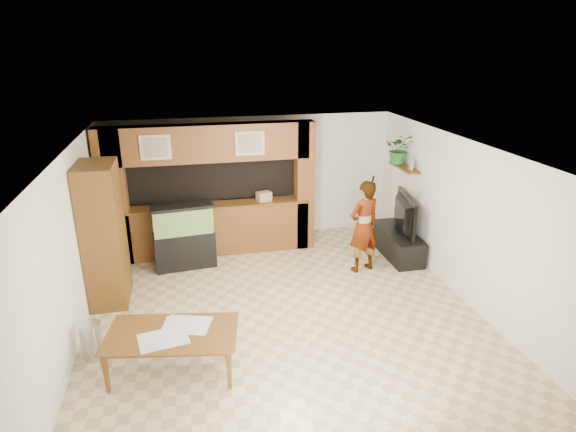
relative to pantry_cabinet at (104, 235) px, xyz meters
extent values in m
plane|color=#C9B78C|center=(2.70, -0.99, -1.15)|extent=(6.50, 6.50, 0.00)
plane|color=white|center=(2.70, -0.99, 1.45)|extent=(6.50, 6.50, 0.00)
plane|color=white|center=(2.70, 2.26, 0.15)|extent=(6.00, 0.00, 6.00)
plane|color=white|center=(-0.30, -0.99, 0.15)|extent=(0.00, 6.50, 6.50)
plane|color=white|center=(5.70, -0.99, 0.15)|extent=(0.00, 6.50, 6.50)
cube|color=brown|center=(1.80, 1.46, -0.65)|extent=(3.80, 0.35, 1.00)
cube|color=brown|center=(1.80, 1.46, -0.13)|extent=(3.80, 0.43, 0.04)
cube|color=brown|center=(1.80, 1.46, 1.10)|extent=(3.80, 0.35, 0.70)
cube|color=brown|center=(0.00, 1.46, 0.15)|extent=(0.50, 0.35, 2.60)
cube|color=brown|center=(3.65, 1.46, 0.15)|extent=(0.35, 0.35, 2.60)
cube|color=black|center=(1.80, 2.01, 0.30)|extent=(4.20, 0.45, 0.85)
cube|color=tan|center=(0.85, 1.27, 1.10)|extent=(0.55, 0.03, 0.45)
cube|color=tan|center=(0.85, 1.25, 1.10)|extent=(0.43, 0.01, 0.35)
cube|color=tan|center=(2.55, 1.27, 1.10)|extent=(0.55, 0.03, 0.45)
cube|color=tan|center=(2.55, 1.25, 1.10)|extent=(0.43, 0.01, 0.35)
cylinder|color=black|center=(-0.27, 0.01, 0.75)|extent=(0.04, 0.25, 0.25)
cylinder|color=white|center=(-0.24, 0.01, 0.75)|extent=(0.01, 0.21, 0.21)
cube|color=brown|center=(5.55, 0.96, 0.55)|extent=(0.25, 0.90, 0.04)
cube|color=brown|center=(0.00, 0.00, 0.00)|extent=(0.58, 0.94, 2.30)
cylinder|color=#B2B2B7|center=(-0.05, -1.61, -0.89)|extent=(0.28, 0.28, 0.52)
cube|color=black|center=(1.23, 0.96, -0.80)|extent=(1.11, 0.42, 0.70)
cube|color=#2D7141|center=(1.23, 0.96, -0.21)|extent=(1.07, 0.39, 0.48)
cube|color=black|center=(1.23, 0.96, 0.05)|extent=(1.11, 0.42, 0.06)
cube|color=black|center=(5.35, 0.61, -0.90)|extent=(0.55, 1.50, 0.50)
imported|color=black|center=(5.35, 0.61, -0.28)|extent=(0.41, 1.29, 0.74)
cube|color=tan|center=(5.55, 0.70, 0.67)|extent=(0.06, 0.16, 0.20)
imported|color=#245B29|center=(5.52, 1.17, 0.87)|extent=(0.70, 0.66, 0.61)
imported|color=tan|center=(4.44, 0.12, -0.29)|extent=(0.73, 0.59, 1.73)
cylinder|color=black|center=(4.49, -0.04, 0.63)|extent=(0.04, 0.11, 0.17)
imported|color=brown|center=(1.02, -2.16, -0.86)|extent=(1.78, 1.19, 0.58)
cube|color=silver|center=(0.92, -2.25, -0.57)|extent=(0.66, 0.53, 0.01)
cube|color=silver|center=(1.22, -2.00, -0.57)|extent=(0.70, 0.59, 0.01)
cube|color=silver|center=(1.17, -1.96, -0.57)|extent=(0.56, 0.46, 0.01)
cube|color=#9E7955|center=(2.83, 1.46, -0.02)|extent=(0.32, 0.26, 0.18)
camera|label=1|loc=(1.35, -7.52, 2.91)|focal=30.00mm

